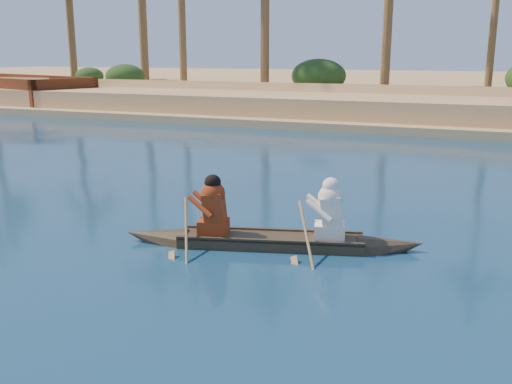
% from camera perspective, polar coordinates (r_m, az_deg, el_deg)
% --- Properties ---
extents(canoe, '(5.30, 2.13, 1.46)m').
position_cam_1_polar(canoe, '(10.10, 1.49, -3.92)').
color(canoe, '#3E3522').
rests_on(canoe, ground).
extents(barge_left, '(14.24, 8.18, 2.25)m').
position_cam_1_polar(barge_left, '(41.96, -23.39, 9.07)').
color(barge_left, '#5C2513').
rests_on(barge_left, ground).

